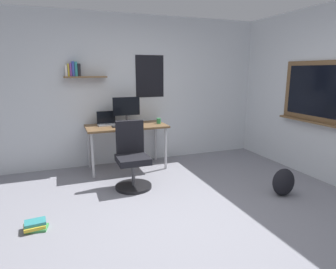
{
  "coord_description": "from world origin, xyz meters",
  "views": [
    {
      "loc": [
        -1.28,
        -2.67,
        1.65
      ],
      "look_at": [
        0.0,
        0.71,
        0.85
      ],
      "focal_mm": 30.87,
      "sensor_mm": 36.0,
      "label": 1
    }
  ],
  "objects_px": {
    "backpack": "(283,182)",
    "book_stack_on_floor": "(36,226)",
    "office_chair": "(132,159)",
    "computer_mouse": "(140,124)",
    "coffee_mug": "(159,121)",
    "monitor_primary": "(126,108)",
    "desk": "(126,130)",
    "laptop": "(107,122)",
    "keyboard": "(123,126)"
  },
  "relations": [
    {
      "from": "monitor_primary",
      "to": "backpack",
      "type": "height_order",
      "value": "monitor_primary"
    },
    {
      "from": "keyboard",
      "to": "computer_mouse",
      "type": "bearing_deg",
      "value": -0.0
    },
    {
      "from": "laptop",
      "to": "book_stack_on_floor",
      "type": "bearing_deg",
      "value": -121.06
    },
    {
      "from": "desk",
      "to": "computer_mouse",
      "type": "distance_m",
      "value": 0.25
    },
    {
      "from": "office_chair",
      "to": "desk",
      "type": "bearing_deg",
      "value": 82.17
    },
    {
      "from": "desk",
      "to": "office_chair",
      "type": "bearing_deg",
      "value": -97.83
    },
    {
      "from": "monitor_primary",
      "to": "desk",
      "type": "bearing_deg",
      "value": -107.17
    },
    {
      "from": "laptop",
      "to": "coffee_mug",
      "type": "xyz_separation_m",
      "value": [
        0.86,
        -0.19,
        -0.01
      ]
    },
    {
      "from": "keyboard",
      "to": "desk",
      "type": "bearing_deg",
      "value": 51.31
    },
    {
      "from": "computer_mouse",
      "to": "book_stack_on_floor",
      "type": "xyz_separation_m",
      "value": [
        -1.58,
        -1.53,
        -0.72
      ]
    },
    {
      "from": "backpack",
      "to": "book_stack_on_floor",
      "type": "xyz_separation_m",
      "value": [
        -3.08,
        0.23,
        -0.14
      ]
    },
    {
      "from": "desk",
      "to": "backpack",
      "type": "distance_m",
      "value": 2.57
    },
    {
      "from": "monitor_primary",
      "to": "keyboard",
      "type": "height_order",
      "value": "monitor_primary"
    },
    {
      "from": "laptop",
      "to": "computer_mouse",
      "type": "xyz_separation_m",
      "value": [
        0.51,
        -0.24,
        -0.04
      ]
    },
    {
      "from": "desk",
      "to": "keyboard",
      "type": "bearing_deg",
      "value": -128.69
    },
    {
      "from": "monitor_primary",
      "to": "keyboard",
      "type": "distance_m",
      "value": 0.34
    },
    {
      "from": "laptop",
      "to": "monitor_primary",
      "type": "distance_m",
      "value": 0.4
    },
    {
      "from": "desk",
      "to": "computer_mouse",
      "type": "height_order",
      "value": "computer_mouse"
    },
    {
      "from": "laptop",
      "to": "backpack",
      "type": "relative_size",
      "value": 0.83
    },
    {
      "from": "backpack",
      "to": "office_chair",
      "type": "bearing_deg",
      "value": 150.62
    },
    {
      "from": "book_stack_on_floor",
      "to": "laptop",
      "type": "bearing_deg",
      "value": 58.94
    },
    {
      "from": "desk",
      "to": "coffee_mug",
      "type": "bearing_deg",
      "value": -3.35
    },
    {
      "from": "coffee_mug",
      "to": "book_stack_on_floor",
      "type": "height_order",
      "value": "coffee_mug"
    },
    {
      "from": "monitor_primary",
      "to": "coffee_mug",
      "type": "bearing_deg",
      "value": -14.82
    },
    {
      "from": "desk",
      "to": "monitor_primary",
      "type": "relative_size",
      "value": 2.87
    },
    {
      "from": "office_chair",
      "to": "book_stack_on_floor",
      "type": "xyz_separation_m",
      "value": [
        -1.25,
        -0.79,
        -0.36
      ]
    },
    {
      "from": "laptop",
      "to": "book_stack_on_floor",
      "type": "xyz_separation_m",
      "value": [
        -1.07,
        -1.77,
        -0.76
      ]
    },
    {
      "from": "office_chair",
      "to": "backpack",
      "type": "bearing_deg",
      "value": -29.38
    },
    {
      "from": "desk",
      "to": "computer_mouse",
      "type": "relative_size",
      "value": 12.79
    },
    {
      "from": "coffee_mug",
      "to": "backpack",
      "type": "bearing_deg",
      "value": -57.76
    },
    {
      "from": "computer_mouse",
      "to": "monitor_primary",
      "type": "bearing_deg",
      "value": 133.39
    },
    {
      "from": "coffee_mug",
      "to": "book_stack_on_floor",
      "type": "bearing_deg",
      "value": -140.67
    },
    {
      "from": "office_chair",
      "to": "keyboard",
      "type": "distance_m",
      "value": 0.82
    },
    {
      "from": "laptop",
      "to": "monitor_primary",
      "type": "xyz_separation_m",
      "value": [
        0.33,
        -0.05,
        0.22
      ]
    },
    {
      "from": "laptop",
      "to": "computer_mouse",
      "type": "bearing_deg",
      "value": -24.98
    },
    {
      "from": "computer_mouse",
      "to": "backpack",
      "type": "relative_size",
      "value": 0.28
    },
    {
      "from": "coffee_mug",
      "to": "backpack",
      "type": "xyz_separation_m",
      "value": [
        1.15,
        -1.82,
        -0.61
      ]
    },
    {
      "from": "monitor_primary",
      "to": "backpack",
      "type": "xyz_separation_m",
      "value": [
        1.68,
        -1.96,
        -0.83
      ]
    },
    {
      "from": "backpack",
      "to": "book_stack_on_floor",
      "type": "bearing_deg",
      "value": 175.64
    },
    {
      "from": "desk",
      "to": "backpack",
      "type": "relative_size",
      "value": 3.54
    },
    {
      "from": "desk",
      "to": "office_chair",
      "type": "distance_m",
      "value": 0.87
    },
    {
      "from": "laptop",
      "to": "coffee_mug",
      "type": "height_order",
      "value": "laptop"
    },
    {
      "from": "office_chair",
      "to": "computer_mouse",
      "type": "xyz_separation_m",
      "value": [
        0.33,
        0.74,
        0.36
      ]
    },
    {
      "from": "keyboard",
      "to": "backpack",
      "type": "height_order",
      "value": "keyboard"
    },
    {
      "from": "computer_mouse",
      "to": "backpack",
      "type": "bearing_deg",
      "value": -49.71
    },
    {
      "from": "laptop",
      "to": "backpack",
      "type": "xyz_separation_m",
      "value": [
        2.01,
        -2.0,
        -0.62
      ]
    },
    {
      "from": "keyboard",
      "to": "book_stack_on_floor",
      "type": "height_order",
      "value": "keyboard"
    },
    {
      "from": "office_chair",
      "to": "keyboard",
      "type": "xyz_separation_m",
      "value": [
        0.05,
        0.74,
        0.35
      ]
    },
    {
      "from": "coffee_mug",
      "to": "laptop",
      "type": "bearing_deg",
      "value": 167.67
    },
    {
      "from": "office_chair",
      "to": "laptop",
      "type": "xyz_separation_m",
      "value": [
        -0.19,
        0.98,
        0.4
      ]
    }
  ]
}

